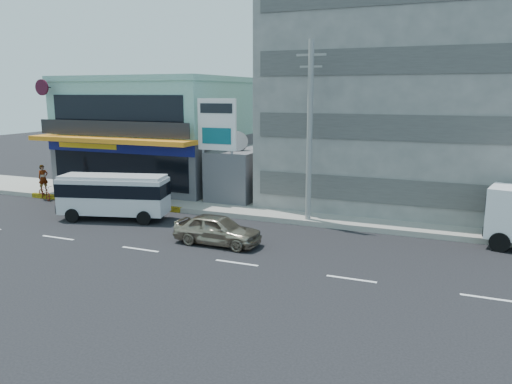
{
  "coord_description": "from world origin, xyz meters",
  "views": [
    {
      "loc": [
        13.61,
        -18.74,
        7.28
      ],
      "look_at": [
        3.99,
        4.67,
        2.2
      ],
      "focal_mm": 35.0,
      "sensor_mm": 36.0,
      "label": 1
    }
  ],
  "objects_px": {
    "concrete_building": "(404,97)",
    "minibus": "(114,193)",
    "satellite_dish": "(237,149)",
    "billboard": "(217,131)",
    "motorcycle_rider": "(44,188)",
    "utility_pole_near": "(310,132)",
    "shop_building": "(158,136)",
    "sedan": "(218,229)"
  },
  "relations": [
    {
      "from": "concrete_building",
      "to": "minibus",
      "type": "xyz_separation_m",
      "value": [
        -14.71,
        -10.8,
        -5.45
      ]
    },
    {
      "from": "concrete_building",
      "to": "minibus",
      "type": "distance_m",
      "value": 19.05
    },
    {
      "from": "satellite_dish",
      "to": "minibus",
      "type": "relative_size",
      "value": 0.23
    },
    {
      "from": "satellite_dish",
      "to": "billboard",
      "type": "height_order",
      "value": "billboard"
    },
    {
      "from": "minibus",
      "to": "motorcycle_rider",
      "type": "height_order",
      "value": "minibus"
    },
    {
      "from": "utility_pole_near",
      "to": "concrete_building",
      "type": "bearing_deg",
      "value": 62.24
    },
    {
      "from": "shop_building",
      "to": "concrete_building",
      "type": "height_order",
      "value": "concrete_building"
    },
    {
      "from": "motorcycle_rider",
      "to": "minibus",
      "type": "bearing_deg",
      "value": -18.16
    },
    {
      "from": "minibus",
      "to": "sedan",
      "type": "xyz_separation_m",
      "value": [
        7.71,
        -2.05,
        -0.81
      ]
    },
    {
      "from": "billboard",
      "to": "sedan",
      "type": "bearing_deg",
      "value": -63.61
    },
    {
      "from": "shop_building",
      "to": "billboard",
      "type": "xyz_separation_m",
      "value": [
        7.5,
        -4.75,
        0.93
      ]
    },
    {
      "from": "concrete_building",
      "to": "motorcycle_rider",
      "type": "distance_m",
      "value": 24.87
    },
    {
      "from": "shop_building",
      "to": "motorcycle_rider",
      "type": "distance_m",
      "value": 9.1
    },
    {
      "from": "billboard",
      "to": "utility_pole_near",
      "type": "bearing_deg",
      "value": -15.48
    },
    {
      "from": "billboard",
      "to": "satellite_dish",
      "type": "bearing_deg",
      "value": 74.48
    },
    {
      "from": "sedan",
      "to": "motorcycle_rider",
      "type": "relative_size",
      "value": 1.79
    },
    {
      "from": "satellite_dish",
      "to": "utility_pole_near",
      "type": "bearing_deg",
      "value": -30.96
    },
    {
      "from": "shop_building",
      "to": "minibus",
      "type": "bearing_deg",
      "value": -71.35
    },
    {
      "from": "utility_pole_near",
      "to": "satellite_dish",
      "type": "bearing_deg",
      "value": 149.04
    },
    {
      "from": "shop_building",
      "to": "utility_pole_near",
      "type": "height_order",
      "value": "utility_pole_near"
    },
    {
      "from": "shop_building",
      "to": "concrete_building",
      "type": "xyz_separation_m",
      "value": [
        18.0,
        1.05,
        3.0
      ]
    },
    {
      "from": "billboard",
      "to": "motorcycle_rider",
      "type": "bearing_deg",
      "value": -168.82
    },
    {
      "from": "motorcycle_rider",
      "to": "billboard",
      "type": "bearing_deg",
      "value": 11.18
    },
    {
      "from": "minibus",
      "to": "motorcycle_rider",
      "type": "distance_m",
      "value": 8.38
    },
    {
      "from": "billboard",
      "to": "utility_pole_near",
      "type": "xyz_separation_m",
      "value": [
        6.5,
        -1.8,
        0.22
      ]
    },
    {
      "from": "satellite_dish",
      "to": "motorcycle_rider",
      "type": "height_order",
      "value": "satellite_dish"
    },
    {
      "from": "concrete_building",
      "to": "shop_building",
      "type": "bearing_deg",
      "value": -176.65
    },
    {
      "from": "satellite_dish",
      "to": "motorcycle_rider",
      "type": "relative_size",
      "value": 0.62
    },
    {
      "from": "sedan",
      "to": "motorcycle_rider",
      "type": "bearing_deg",
      "value": 74.85
    },
    {
      "from": "satellite_dish",
      "to": "concrete_building",
      "type": "bearing_deg",
      "value": 21.8
    },
    {
      "from": "satellite_dish",
      "to": "minibus",
      "type": "distance_m",
      "value": 8.52
    },
    {
      "from": "satellite_dish",
      "to": "billboard",
      "type": "relative_size",
      "value": 0.22
    },
    {
      "from": "concrete_building",
      "to": "billboard",
      "type": "distance_m",
      "value": 12.17
    },
    {
      "from": "billboard",
      "to": "sedan",
      "type": "distance_m",
      "value": 8.92
    },
    {
      "from": "utility_pole_near",
      "to": "sedan",
      "type": "relative_size",
      "value": 2.31
    },
    {
      "from": "concrete_building",
      "to": "sedan",
      "type": "bearing_deg",
      "value": -118.57
    },
    {
      "from": "utility_pole_near",
      "to": "minibus",
      "type": "height_order",
      "value": "utility_pole_near"
    },
    {
      "from": "concrete_building",
      "to": "billboard",
      "type": "xyz_separation_m",
      "value": [
        -10.5,
        -5.8,
        -2.07
      ]
    },
    {
      "from": "utility_pole_near",
      "to": "minibus",
      "type": "distance_m",
      "value": 11.74
    },
    {
      "from": "shop_building",
      "to": "sedan",
      "type": "bearing_deg",
      "value": -47.0
    },
    {
      "from": "shop_building",
      "to": "satellite_dish",
      "type": "bearing_deg",
      "value": -20.21
    },
    {
      "from": "utility_pole_near",
      "to": "sedan",
      "type": "xyz_separation_m",
      "value": [
        -3.0,
        -5.25,
        -4.41
      ]
    }
  ]
}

